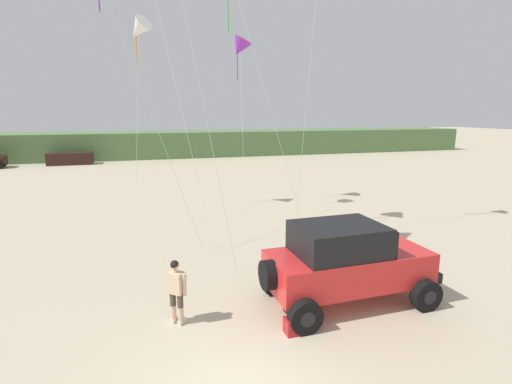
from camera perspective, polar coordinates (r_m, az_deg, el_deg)
The scene contains 7 objects.
dune_ridge at distance 47.26m, azimuth -20.11°, elevation 6.68°, with size 90.00×7.09×2.93m, color #567A47.
jeep at distance 10.70m, azimuth 13.47°, elevation -10.13°, with size 4.88×2.49×2.26m.
person_watching at distance 9.75m, azimuth -11.97°, elevation -14.01°, with size 0.50×0.46×1.67m.
cooler_box at distance 9.59m, azimuth 6.11°, elevation -19.35°, with size 0.56×0.36×0.38m, color #B21E23.
distant_sedan at distance 42.74m, azimuth -26.19°, elevation 4.54°, with size 4.20×1.70×1.20m, color black.
kite_black_sled at distance 21.01m, azimuth -17.27°, elevation 22.34°, with size 1.50×5.53×9.89m.
kite_white_parafoil at distance 21.81m, azimuth -2.46°, elevation 20.99°, with size 1.71×4.53×9.32m.
Camera 1 is at (-1.32, -5.76, 5.15)m, focal length 26.54 mm.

